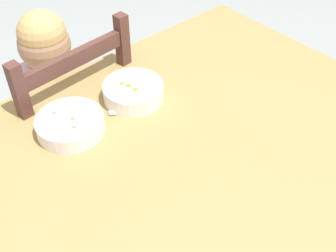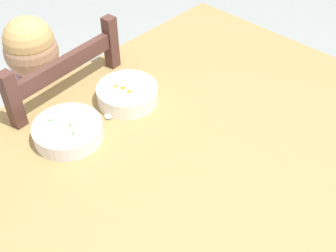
# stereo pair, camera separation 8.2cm
# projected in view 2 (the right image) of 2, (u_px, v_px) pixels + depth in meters

# --- Properties ---
(dining_table) EXTENTS (1.24, 1.08, 0.77)m
(dining_table) POSITION_uv_depth(u_px,v_px,m) (207.00, 167.00, 1.24)
(dining_table) COLOR olive
(dining_table) RESTS_ON ground
(dining_chair) EXTENTS (0.45, 0.45, 0.95)m
(dining_chair) POSITION_uv_depth(u_px,v_px,m) (58.00, 143.00, 1.60)
(dining_chair) COLOR #4F2F28
(dining_chair) RESTS_ON ground
(child_figure) EXTENTS (0.32, 0.31, 0.97)m
(child_figure) POSITION_uv_depth(u_px,v_px,m) (49.00, 108.00, 1.47)
(child_figure) COLOR silver
(child_figure) RESTS_ON ground
(bowl_of_peas) EXTENTS (0.19, 0.19, 0.05)m
(bowl_of_peas) POSITION_uv_depth(u_px,v_px,m) (68.00, 131.00, 1.16)
(bowl_of_peas) COLOR white
(bowl_of_peas) RESTS_ON dining_table
(bowl_of_carrots) EXTENTS (0.18, 0.18, 0.05)m
(bowl_of_carrots) POSITION_uv_depth(u_px,v_px,m) (127.00, 94.00, 1.28)
(bowl_of_carrots) COLOR white
(bowl_of_carrots) RESTS_ON dining_table
(spoon) EXTENTS (0.13, 0.08, 0.01)m
(spoon) POSITION_uv_depth(u_px,v_px,m) (112.00, 110.00, 1.26)
(spoon) COLOR silver
(spoon) RESTS_ON dining_table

